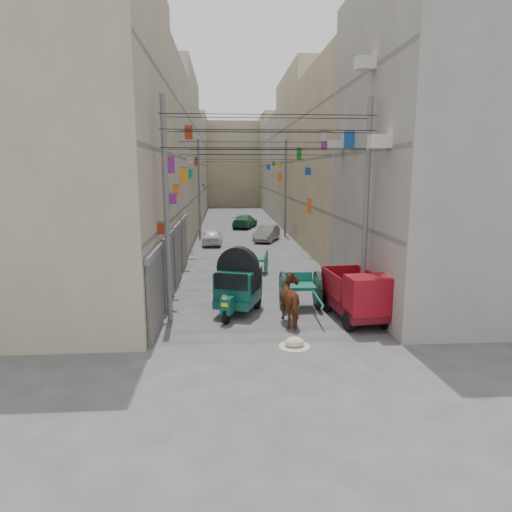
{
  "coord_description": "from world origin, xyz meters",
  "views": [
    {
      "loc": [
        -1.57,
        -10.33,
        5.41
      ],
      "look_at": [
        -0.39,
        6.5,
        2.28
      ],
      "focal_mm": 32.0,
      "sensor_mm": 36.0,
      "label": 1
    }
  ],
  "objects": [
    {
      "name": "overhead_cables",
      "position": [
        0.0,
        14.4,
        6.77
      ],
      "size": [
        7.4,
        22.52,
        1.12
      ],
      "color": "black",
      "rests_on": "ground"
    },
    {
      "name": "distant_car_green",
      "position": [
        0.45,
        34.02,
        0.64
      ],
      "size": [
        2.9,
        4.7,
        1.27
      ],
      "primitive_type": "imported",
      "rotation": [
        0.0,
        0.0,
        2.87
      ],
      "color": "#205F3E",
      "rests_on": "ground"
    },
    {
      "name": "feed_sack",
      "position": [
        0.58,
        3.1,
        0.15
      ],
      "size": [
        0.62,
        0.49,
        0.31
      ],
      "primitive_type": "ellipsoid",
      "color": "beige",
      "rests_on": "ground"
    },
    {
      "name": "distant_car_grey",
      "position": [
        1.78,
        25.13,
        0.62
      ],
      "size": [
        2.49,
        3.97,
        1.24
      ],
      "primitive_type": "imported",
      "rotation": [
        0.0,
        0.0,
        -0.34
      ],
      "color": "#5C615E",
      "rests_on": "ground"
    },
    {
      "name": "building_row_right",
      "position": [
        8.0,
        34.13,
        6.46
      ],
      "size": [
        8.0,
        62.0,
        14.0
      ],
      "color": "#98948F",
      "rests_on": "ground"
    },
    {
      "name": "auto_rickshaw",
      "position": [
        -1.06,
        6.78,
        1.16
      ],
      "size": [
        2.17,
        2.9,
        1.97
      ],
      "rotation": [
        0.0,
        0.0,
        -0.33
      ],
      "color": "black",
      "rests_on": "ground"
    },
    {
      "name": "ground",
      "position": [
        0.0,
        0.0,
        0.0
      ],
      "size": [
        140.0,
        140.0,
        0.0
      ],
      "primitive_type": "plane",
      "color": "#424245",
      "rests_on": "ground"
    },
    {
      "name": "signboards",
      "position": [
        -0.01,
        21.66,
        3.43
      ],
      "size": [
        8.22,
        40.52,
        5.67
      ],
      "color": "orange",
      "rests_on": "ground"
    },
    {
      "name": "distant_car_white",
      "position": [
        -2.46,
        23.57,
        0.6
      ],
      "size": [
        1.49,
        3.55,
        1.2
      ],
      "primitive_type": "imported",
      "rotation": [
        0.0,
        0.0,
        3.12
      ],
      "color": "silver",
      "rests_on": "ground"
    },
    {
      "name": "mini_truck",
      "position": [
        3.24,
        5.17,
        0.92
      ],
      "size": [
        1.84,
        3.54,
        1.92
      ],
      "rotation": [
        0.0,
        0.0,
        0.1
      ],
      "color": "black",
      "rests_on": "ground"
    },
    {
      "name": "second_cart",
      "position": [
        -0.02,
        13.79,
        0.69
      ],
      "size": [
        1.71,
        1.59,
        1.3
      ],
      "rotation": [
        0.0,
        0.0,
        -0.22
      ],
      "color": "#155E4D",
      "rests_on": "ground"
    },
    {
      "name": "shutters_left",
      "position": [
        -3.92,
        10.38,
        1.49
      ],
      "size": [
        0.18,
        14.4,
        2.88
      ],
      "color": "#48484D",
      "rests_on": "ground"
    },
    {
      "name": "end_cap_building",
      "position": [
        0.0,
        66.0,
        6.5
      ],
      "size": [
        22.0,
        10.0,
        13.0
      ],
      "primitive_type": "cube",
      "color": "#AEA789",
      "rests_on": "ground"
    },
    {
      "name": "utility_poles",
      "position": [
        0.0,
        17.0,
        4.0
      ],
      "size": [
        7.4,
        22.2,
        8.0
      ],
      "color": "slate",
      "rests_on": "ground"
    },
    {
      "name": "ac_units",
      "position": [
        3.65,
        7.67,
        7.43
      ],
      "size": [
        0.7,
        6.55,
        3.35
      ],
      "color": "beige",
      "rests_on": "ground"
    },
    {
      "name": "tonga_cart",
      "position": [
        1.42,
        7.13,
        0.78
      ],
      "size": [
        1.63,
        3.35,
        1.5
      ],
      "rotation": [
        0.0,
        0.0,
        -0.02
      ],
      "color": "black",
      "rests_on": "ground"
    },
    {
      "name": "building_row_left",
      "position": [
        -8.0,
        34.13,
        6.46
      ],
      "size": [
        8.0,
        62.0,
        14.0
      ],
      "color": "tan",
      "rests_on": "ground"
    },
    {
      "name": "horse",
      "position": [
        0.89,
        5.29,
        0.86
      ],
      "size": [
        1.2,
        2.15,
        1.72
      ],
      "primitive_type": "imported",
      "rotation": [
        0.0,
        0.0,
        3.28
      ],
      "color": "brown",
      "rests_on": "ground"
    }
  ]
}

